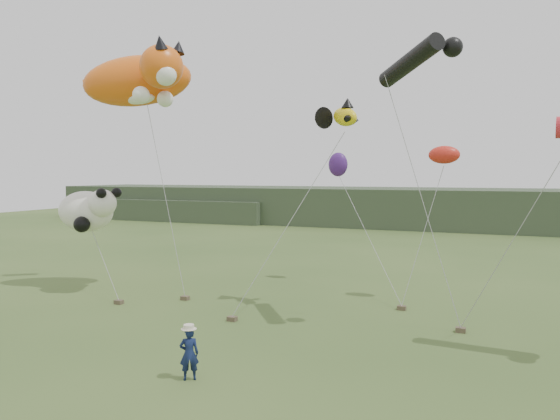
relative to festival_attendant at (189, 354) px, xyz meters
The scene contains 9 objects.
ground 2.27m from the festival_attendant, 77.75° to the left, with size 120.00×120.00×0.00m, color #385123.
headland 46.88m from the festival_attendant, 93.25° to the left, with size 90.00×13.00×4.00m.
festival_attendant is the anchor object (origin of this frame).
sandbag_anchors 7.55m from the festival_attendant, 96.28° to the left, with size 14.27×4.50×0.18m.
cat_kite 14.97m from the festival_attendant, 132.44° to the left, with size 6.82×4.43×3.03m.
fish_kite 11.76m from the festival_attendant, 82.18° to the left, with size 2.54×1.65×1.25m.
tube_kites 12.97m from the festival_attendant, 38.86° to the left, with size 9.71×3.89×3.62m.
panda_kite 14.23m from the festival_attendant, 142.79° to the left, with size 3.50×2.26×2.18m.
misc_kites 14.74m from the festival_attendant, 79.72° to the left, with size 6.70×3.20×1.35m.
Camera 1 is at (7.49, -14.52, 5.63)m, focal length 35.00 mm.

